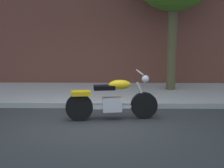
{
  "coord_description": "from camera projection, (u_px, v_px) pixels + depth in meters",
  "views": [
    {
      "loc": [
        0.46,
        -7.08,
        2.22
      ],
      "look_at": [
        0.35,
        0.33,
        0.84
      ],
      "focal_mm": 52.77,
      "sensor_mm": 36.0,
      "label": 1
    }
  ],
  "objects": [
    {
      "name": "ground_plane",
      "position": [
        96.0,
        124.0,
        7.37
      ],
      "size": [
        60.0,
        60.0,
        0.0
      ],
      "primitive_type": "plane",
      "color": "#303335"
    },
    {
      "name": "motorcycle",
      "position": [
        112.0,
        100.0,
        7.62
      ],
      "size": [
        2.14,
        0.7,
        1.12
      ],
      "color": "black",
      "rests_on": "ground"
    },
    {
      "name": "sidewalk",
      "position": [
        102.0,
        94.0,
        10.15
      ],
      "size": [
        25.64,
        3.01,
        0.14
      ],
      "primitive_type": "cube",
      "color": "#A9A9A9",
      "rests_on": "ground"
    }
  ]
}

